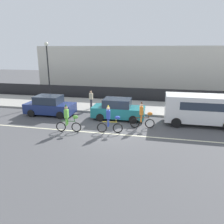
# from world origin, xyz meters

# --- Properties ---
(ground_plane) EXTENTS (80.00, 80.00, 0.00)m
(ground_plane) POSITION_xyz_m (0.00, 0.00, 0.00)
(ground_plane) COLOR #4C4C4F
(road_centre_line) EXTENTS (36.00, 0.14, 0.01)m
(road_centre_line) POSITION_xyz_m (0.00, -0.50, 0.00)
(road_centre_line) COLOR beige
(road_centre_line) RESTS_ON ground
(sidewalk_curb) EXTENTS (60.00, 5.00, 0.15)m
(sidewalk_curb) POSITION_xyz_m (0.00, 6.50, 0.07)
(sidewalk_curb) COLOR #9E9B93
(sidewalk_curb) RESTS_ON ground
(fence_line) EXTENTS (40.00, 0.08, 1.40)m
(fence_line) POSITION_xyz_m (0.00, 9.40, 0.70)
(fence_line) COLOR black
(fence_line) RESTS_ON ground
(building_backdrop) EXTENTS (28.00, 8.00, 5.75)m
(building_backdrop) POSITION_xyz_m (0.67, 18.00, 2.87)
(building_backdrop) COLOR beige
(building_backdrop) RESTS_ON ground
(parade_cyclist_lime) EXTENTS (1.71, 0.51, 1.92)m
(parade_cyclist_lime) POSITION_xyz_m (-2.85, -0.70, 0.84)
(parade_cyclist_lime) COLOR black
(parade_cyclist_lime) RESTS_ON ground
(parade_cyclist_cobalt) EXTENTS (1.71, 0.51, 1.92)m
(parade_cyclist_cobalt) POSITION_xyz_m (-0.11, -0.29, 0.84)
(parade_cyclist_cobalt) COLOR black
(parade_cyclist_cobalt) RESTS_ON ground
(parade_cyclist_orange) EXTENTS (1.71, 0.52, 1.92)m
(parade_cyclist_orange) POSITION_xyz_m (1.92, 1.08, 0.84)
(parade_cyclist_orange) COLOR black
(parade_cyclist_orange) RESTS_ON ground
(parked_van_white) EXTENTS (5.00, 2.22, 2.18)m
(parked_van_white) POSITION_xyz_m (6.01, 2.70, 1.28)
(parked_van_white) COLOR white
(parked_van_white) RESTS_ON ground
(parked_car_navy) EXTENTS (4.10, 1.92, 1.64)m
(parked_car_navy) POSITION_xyz_m (-5.96, 2.68, 0.78)
(parked_car_navy) COLOR navy
(parked_car_navy) RESTS_ON ground
(parked_car_teal) EXTENTS (4.10, 1.92, 1.64)m
(parked_car_teal) POSITION_xyz_m (-0.15, 2.76, 0.78)
(parked_car_teal) COLOR #1E727A
(parked_car_teal) RESTS_ON ground
(street_lamp_post) EXTENTS (0.36, 0.36, 5.86)m
(street_lamp_post) POSITION_xyz_m (-7.68, 6.13, 3.99)
(street_lamp_post) COLOR black
(street_lamp_post) RESTS_ON sidewalk_curb
(pedestrian_onlooker) EXTENTS (0.32, 0.20, 1.62)m
(pedestrian_onlooker) POSITION_xyz_m (-3.02, 4.87, 1.01)
(pedestrian_onlooker) COLOR #33333D
(pedestrian_onlooker) RESTS_ON sidewalk_curb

